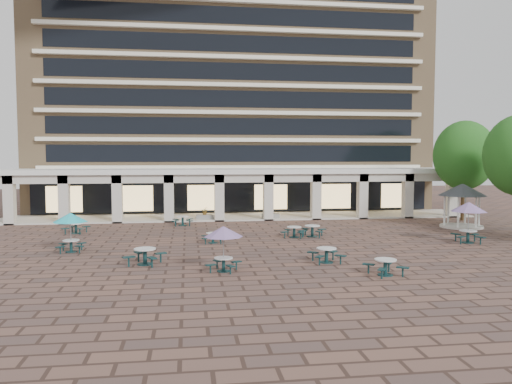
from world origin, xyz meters
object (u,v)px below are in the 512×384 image
picnic_table_0 (145,255)px  picnic_table_2 (385,266)px  planter_left (205,216)px  gazebo (462,195)px  planter_right (271,213)px

picnic_table_0 → picnic_table_2: bearing=-1.5°
picnic_table_0 → picnic_table_2: (11.19, -3.85, -0.05)m
picnic_table_0 → planter_left: bearing=95.6°
gazebo → planter_right: 15.62m
planter_left → planter_right: bearing=0.0°
picnic_table_0 → picnic_table_2: 11.84m
picnic_table_0 → gazebo: bearing=41.6°
picnic_table_2 → planter_left: planter_left is taller
picnic_table_2 → planter_right: planter_right is taller
picnic_table_0 → gazebo: 25.53m
picnic_table_2 → planter_right: (-1.84, 21.14, 0.08)m
picnic_table_2 → planter_left: size_ratio=1.27×
gazebo → planter_right: gazebo is taller
gazebo → planter_right: (-13.88, 6.88, -2.01)m
picnic_table_2 → gazebo: (12.04, 14.26, 2.09)m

